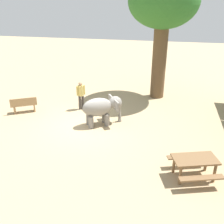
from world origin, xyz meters
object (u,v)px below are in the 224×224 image
object	(u,v)px
elephant	(102,108)
person_handler	(81,93)
wooden_bench	(24,105)
picnic_table_near	(195,163)
shade_tree_main	(163,4)

from	to	relation	value
elephant	person_handler	xyz separation A→B (m)	(-1.63, -1.67, 0.04)
wooden_bench	picnic_table_near	size ratio (longest dim) A/B	0.74
elephant	picnic_table_near	bearing A→B (deg)	-70.70
person_handler	picnic_table_near	size ratio (longest dim) A/B	0.85
elephant	picnic_table_near	distance (m)	5.36
person_handler	shade_tree_main	xyz separation A→B (m)	(-3.11, 4.05, 4.58)
person_handler	picnic_table_near	distance (m)	7.68
elephant	wooden_bench	distance (m)	4.62
person_handler	wooden_bench	bearing A→B (deg)	-107.96
elephant	person_handler	bearing A→B (deg)	102.83
shade_tree_main	wooden_bench	bearing A→B (deg)	-58.20
elephant	shade_tree_main	size ratio (longest dim) A/B	0.27
picnic_table_near	elephant	bearing A→B (deg)	-57.08
person_handler	shade_tree_main	distance (m)	6.86
shade_tree_main	picnic_table_near	xyz separation A→B (m)	(8.02, 1.84, -4.94)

